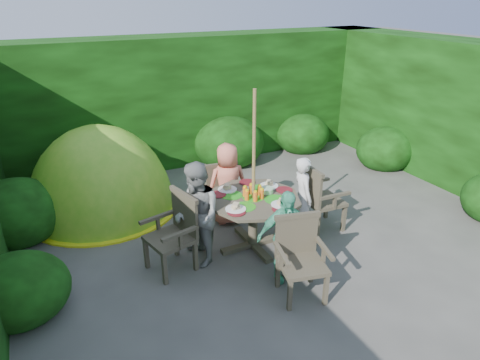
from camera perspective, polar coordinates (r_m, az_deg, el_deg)
name	(u,v)px	position (r m, az deg, el deg)	size (l,w,h in m)	color
ground	(292,249)	(6.02, 6.89, -9.11)	(60.00, 60.00, 0.00)	#4D4A44
hedge_enclosure	(248,136)	(6.53, 1.12, 5.92)	(9.00, 9.00, 2.50)	black
patio_table	(253,205)	(5.73, 1.80, -3.39)	(1.31, 1.31, 0.91)	#3B3426
parasol_pole	(254,174)	(5.53, 1.82, 0.86)	(0.04, 0.04, 2.20)	olive
garden_chair_right	(319,197)	(6.33, 10.49, -2.26)	(0.54, 0.60, 0.97)	#3B3426
garden_chair_left	(175,232)	(5.43, -8.66, -6.81)	(0.64, 0.69, 0.96)	#3B3426
garden_chair_back	(219,186)	(6.69, -2.81, -0.85)	(0.57, 0.52, 0.87)	#3B3426
garden_chair_front	(300,256)	(5.01, 8.01, -9.97)	(0.65, 0.60, 0.92)	#3B3426
child_right	(303,197)	(6.14, 8.35, -2.20)	(0.43, 0.28, 1.18)	silver
child_left	(197,215)	(5.41, -5.73, -4.66)	(0.67, 0.52, 1.37)	gray
child_back	(228,184)	(6.38, -1.65, -0.52)	(0.61, 0.40, 1.26)	#E97A60
child_front	(285,236)	(5.16, 6.02, -7.48)	(0.69, 0.29, 1.18)	#50BB92
dome_tent	(105,208)	(7.38, -17.59, -3.59)	(2.84, 2.84, 2.77)	#68BB24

